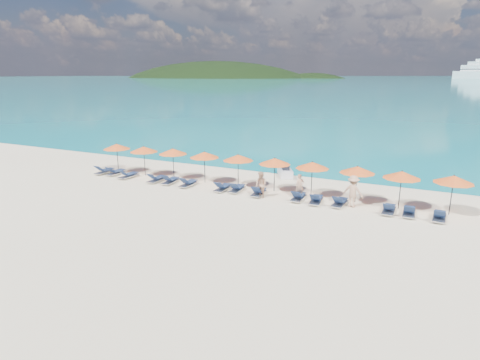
% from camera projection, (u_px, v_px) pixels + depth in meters
% --- Properties ---
extents(ground, '(1400.00, 1400.00, 0.00)m').
position_uv_depth(ground, '(217.00, 213.00, 22.36)').
color(ground, beige).
extents(sea, '(1600.00, 1300.00, 0.01)m').
position_uv_depth(sea, '(429.00, 78.00, 597.93)').
color(sea, '#1FA9B2').
rests_on(sea, ground).
extents(headland_main, '(374.00, 242.00, 126.50)m').
position_uv_depth(headland_main, '(215.00, 103.00, 627.72)').
color(headland_main, black).
rests_on(headland_main, ground).
extents(headland_small, '(162.00, 126.00, 85.50)m').
position_uv_depth(headland_small, '(312.00, 103.00, 582.08)').
color(headland_small, black).
rests_on(headland_small, ground).
extents(jetski, '(1.91, 2.56, 0.86)m').
position_uv_depth(jetski, '(285.00, 171.00, 30.35)').
color(jetski, silver).
rests_on(jetski, ground).
extents(beachgoer_a, '(0.66, 0.63, 1.52)m').
position_uv_depth(beachgoer_a, '(300.00, 186.00, 24.92)').
color(beachgoer_a, tan).
rests_on(beachgoer_a, ground).
extents(beachgoer_b, '(0.93, 0.77, 1.66)m').
position_uv_depth(beachgoer_b, '(261.00, 185.00, 24.97)').
color(beachgoer_b, tan).
rests_on(beachgoer_b, ground).
extents(beachgoer_c, '(1.28, 0.72, 1.89)m').
position_uv_depth(beachgoer_c, '(353.00, 191.00, 23.19)').
color(beachgoer_c, tan).
rests_on(beachgoer_c, ground).
extents(umbrella_0, '(2.10, 2.10, 2.28)m').
position_uv_depth(umbrella_0, '(117.00, 147.00, 31.27)').
color(umbrella_0, black).
rests_on(umbrella_0, ground).
extents(umbrella_1, '(2.10, 2.10, 2.28)m').
position_uv_depth(umbrella_1, '(144.00, 149.00, 30.16)').
color(umbrella_1, black).
rests_on(umbrella_1, ground).
extents(umbrella_2, '(2.10, 2.10, 2.28)m').
position_uv_depth(umbrella_2, '(173.00, 151.00, 29.33)').
color(umbrella_2, black).
rests_on(umbrella_2, ground).
extents(umbrella_3, '(2.10, 2.10, 2.28)m').
position_uv_depth(umbrella_3, '(204.00, 155.00, 28.12)').
color(umbrella_3, black).
rests_on(umbrella_3, ground).
extents(umbrella_4, '(2.10, 2.10, 2.28)m').
position_uv_depth(umbrella_4, '(238.00, 158.00, 27.18)').
color(umbrella_4, black).
rests_on(umbrella_4, ground).
extents(umbrella_5, '(2.10, 2.10, 2.28)m').
position_uv_depth(umbrella_5, '(275.00, 161.00, 26.07)').
color(umbrella_5, black).
rests_on(umbrella_5, ground).
extents(umbrella_6, '(2.10, 2.10, 2.28)m').
position_uv_depth(umbrella_6, '(312.00, 165.00, 24.95)').
color(umbrella_6, black).
rests_on(umbrella_6, ground).
extents(umbrella_7, '(2.10, 2.10, 2.28)m').
position_uv_depth(umbrella_7, '(357.00, 170.00, 23.80)').
color(umbrella_7, black).
rests_on(umbrella_7, ground).
extents(umbrella_8, '(2.10, 2.10, 2.28)m').
position_uv_depth(umbrella_8, '(402.00, 175.00, 22.61)').
color(umbrella_8, black).
rests_on(umbrella_8, ground).
extents(umbrella_9, '(2.10, 2.10, 2.28)m').
position_uv_depth(umbrella_9, '(454.00, 179.00, 21.64)').
color(umbrella_9, black).
rests_on(umbrella_9, ground).
extents(lounger_0, '(0.69, 1.73, 0.66)m').
position_uv_depth(lounger_0, '(104.00, 171.00, 31.07)').
color(lounger_0, silver).
rests_on(lounger_0, ground).
extents(lounger_1, '(0.68, 1.72, 0.66)m').
position_uv_depth(lounger_1, '(116.00, 172.00, 30.68)').
color(lounger_1, silver).
rests_on(lounger_1, ground).
extents(lounger_2, '(0.78, 1.75, 0.66)m').
position_uv_depth(lounger_2, '(128.00, 175.00, 29.78)').
color(lounger_2, silver).
rests_on(lounger_2, ground).
extents(lounger_3, '(0.68, 1.72, 0.66)m').
position_uv_depth(lounger_3, '(157.00, 179.00, 28.72)').
color(lounger_3, silver).
rests_on(lounger_3, ground).
extents(lounger_4, '(0.74, 1.74, 0.66)m').
position_uv_depth(lounger_4, '(170.00, 180.00, 28.31)').
color(lounger_4, silver).
rests_on(lounger_4, ground).
extents(lounger_5, '(0.65, 1.71, 0.66)m').
position_uv_depth(lounger_5, '(188.00, 183.00, 27.60)').
color(lounger_5, silver).
rests_on(lounger_5, ground).
extents(lounger_6, '(0.65, 1.71, 0.66)m').
position_uv_depth(lounger_6, '(223.00, 187.00, 26.58)').
color(lounger_6, silver).
rests_on(lounger_6, ground).
extents(lounger_7, '(0.71, 1.73, 0.66)m').
position_uv_depth(lounger_7, '(237.00, 188.00, 26.37)').
color(lounger_7, silver).
rests_on(lounger_7, ground).
extents(lounger_8, '(0.76, 1.75, 0.66)m').
position_uv_depth(lounger_8, '(259.00, 192.00, 25.57)').
color(lounger_8, silver).
rests_on(lounger_8, ground).
extents(lounger_9, '(0.66, 1.72, 0.66)m').
position_uv_depth(lounger_9, '(298.00, 197.00, 24.59)').
color(lounger_9, silver).
rests_on(lounger_9, ground).
extents(lounger_10, '(0.76, 1.75, 0.66)m').
position_uv_depth(lounger_10, '(316.00, 199.00, 24.03)').
color(lounger_10, silver).
rests_on(lounger_10, ground).
extents(lounger_11, '(0.73, 1.74, 0.66)m').
position_uv_depth(lounger_11, '(340.00, 202.00, 23.56)').
color(lounger_11, silver).
rests_on(lounger_11, ground).
extents(lounger_12, '(0.64, 1.71, 0.66)m').
position_uv_depth(lounger_12, '(389.00, 209.00, 22.34)').
color(lounger_12, silver).
rests_on(lounger_12, ground).
extents(lounger_13, '(0.64, 1.71, 0.66)m').
position_uv_depth(lounger_13, '(409.00, 211.00, 21.95)').
color(lounger_13, silver).
rests_on(lounger_13, ground).
extents(lounger_14, '(0.71, 1.73, 0.66)m').
position_uv_depth(lounger_14, '(439.00, 216.00, 21.27)').
color(lounger_14, silver).
rests_on(lounger_14, ground).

